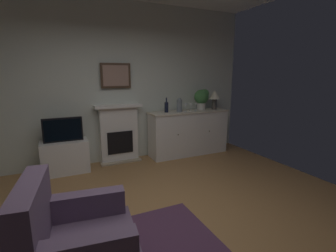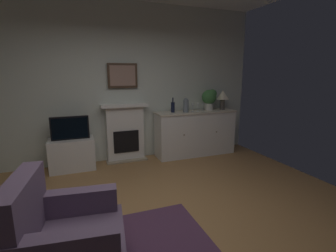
# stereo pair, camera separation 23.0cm
# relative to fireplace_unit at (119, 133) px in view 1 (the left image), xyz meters

# --- Properties ---
(ground_plane) EXTENTS (5.63, 4.97, 0.10)m
(ground_plane) POSITION_rel_fireplace_unit_xyz_m (-0.10, -2.33, -0.60)
(ground_plane) COLOR #9E7042
(ground_plane) RESTS_ON ground
(wall_rear) EXTENTS (5.63, 0.06, 2.95)m
(wall_rear) POSITION_rel_fireplace_unit_xyz_m (-0.10, 0.13, 0.93)
(wall_rear) COLOR silver
(wall_rear) RESTS_ON ground_plane
(fireplace_unit) EXTENTS (0.87, 0.30, 1.10)m
(fireplace_unit) POSITION_rel_fireplace_unit_xyz_m (0.00, 0.00, 0.00)
(fireplace_unit) COLOR white
(fireplace_unit) RESTS_ON ground_plane
(framed_picture) EXTENTS (0.55, 0.04, 0.45)m
(framed_picture) POSITION_rel_fireplace_unit_xyz_m (0.00, 0.05, 1.07)
(framed_picture) COLOR #473323
(sideboard_cabinet) EXTENTS (1.67, 0.49, 0.91)m
(sideboard_cabinet) POSITION_rel_fireplace_unit_xyz_m (1.42, -0.18, -0.09)
(sideboard_cabinet) COLOR white
(sideboard_cabinet) RESTS_ON ground_plane
(table_lamp) EXTENTS (0.26, 0.26, 0.40)m
(table_lamp) POSITION_rel_fireplace_unit_xyz_m (2.04, -0.18, 0.64)
(table_lamp) COLOR #4C4742
(table_lamp) RESTS_ON sideboard_cabinet
(wine_bottle) EXTENTS (0.08, 0.08, 0.29)m
(wine_bottle) POSITION_rel_fireplace_unit_xyz_m (0.93, -0.15, 0.47)
(wine_bottle) COLOR black
(wine_bottle) RESTS_ON sideboard_cabinet
(wine_glass_left) EXTENTS (0.07, 0.07, 0.16)m
(wine_glass_left) POSITION_rel_fireplace_unit_xyz_m (1.34, -0.20, 0.49)
(wine_glass_left) COLOR silver
(wine_glass_left) RESTS_ON sideboard_cabinet
(wine_glass_center) EXTENTS (0.07, 0.07, 0.16)m
(wine_glass_center) POSITION_rel_fireplace_unit_xyz_m (1.45, -0.21, 0.49)
(wine_glass_center) COLOR silver
(wine_glass_center) RESTS_ON sideboard_cabinet
(wine_glass_right) EXTENTS (0.07, 0.07, 0.16)m
(wine_glass_right) POSITION_rel_fireplace_unit_xyz_m (1.56, -0.22, 0.49)
(wine_glass_right) COLOR silver
(wine_glass_right) RESTS_ON sideboard_cabinet
(vase_decorative) EXTENTS (0.11, 0.11, 0.28)m
(vase_decorative) POSITION_rel_fireplace_unit_xyz_m (1.17, -0.23, 0.50)
(vase_decorative) COLOR slate
(vase_decorative) RESTS_ON sideboard_cabinet
(tv_cabinet) EXTENTS (0.75, 0.42, 0.55)m
(tv_cabinet) POSITION_rel_fireplace_unit_xyz_m (-0.98, -0.16, -0.27)
(tv_cabinet) COLOR white
(tv_cabinet) RESTS_ON ground_plane
(tv_set) EXTENTS (0.62, 0.07, 0.40)m
(tv_set) POSITION_rel_fireplace_unit_xyz_m (-0.98, -0.19, 0.20)
(tv_set) COLOR black
(tv_set) RESTS_ON tv_cabinet
(potted_plant_small) EXTENTS (0.30, 0.30, 0.43)m
(potted_plant_small) POSITION_rel_fireplace_unit_xyz_m (1.76, -0.13, 0.62)
(potted_plant_small) COLOR beige
(potted_plant_small) RESTS_ON sideboard_cabinet
(armchair) EXTENTS (0.90, 0.86, 0.92)m
(armchair) POSITION_rel_fireplace_unit_xyz_m (-1.03, -2.72, -0.17)
(armchair) COLOR #604C66
(armchair) RESTS_ON ground_plane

